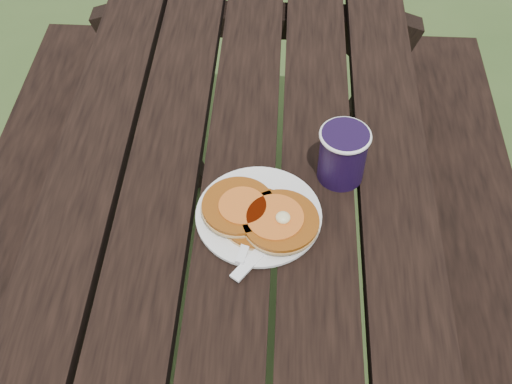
# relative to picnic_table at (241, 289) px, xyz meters

# --- Properties ---
(ground) EXTENTS (60.00, 60.00, 0.00)m
(ground) POSITION_rel_picnic_table_xyz_m (0.00, 0.00, -0.37)
(ground) COLOR #2F461E
(ground) RESTS_ON ground
(picnic_table) EXTENTS (1.36, 1.80, 0.75)m
(picnic_table) POSITION_rel_picnic_table_xyz_m (0.00, 0.00, 0.00)
(picnic_table) COLOR black
(picnic_table) RESTS_ON ground
(plate) EXTENTS (0.27, 0.27, 0.01)m
(plate) POSITION_rel_picnic_table_xyz_m (0.04, -0.08, 0.39)
(plate) COLOR white
(plate) RESTS_ON picnic_table
(pancake_stack) EXTENTS (0.21, 0.16, 0.04)m
(pancake_stack) POSITION_rel_picnic_table_xyz_m (0.05, -0.09, 0.41)
(pancake_stack) COLOR #934910
(pancake_stack) RESTS_ON plate
(knife) EXTENTS (0.12, 0.16, 0.00)m
(knife) POSITION_rel_picnic_table_xyz_m (0.06, -0.15, 0.39)
(knife) COLOR white
(knife) RESTS_ON plate
(fork) EXTENTS (0.07, 0.16, 0.01)m
(fork) POSITION_rel_picnic_table_xyz_m (0.03, -0.14, 0.40)
(fork) COLOR white
(fork) RESTS_ON plate
(coffee_cup) EXTENTS (0.10, 0.10, 0.11)m
(coffee_cup) POSITION_rel_picnic_table_xyz_m (0.20, 0.04, 0.45)
(coffee_cup) COLOR black
(coffee_cup) RESTS_ON picnic_table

